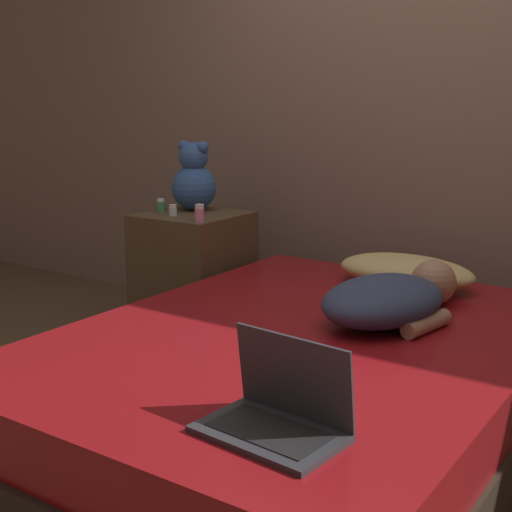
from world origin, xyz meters
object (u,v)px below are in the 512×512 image
(person_lying, at_px, (391,298))
(bottle_pink, at_px, (200,213))
(bottle_clear, at_px, (173,210))
(pillow, at_px, (406,271))
(bottle_green, at_px, (161,206))
(teddy_bear, at_px, (194,180))
(laptop, at_px, (279,411))

(person_lying, xyz_separation_m, bottle_pink, (-1.08, 0.23, 0.19))
(person_lying, distance_m, bottle_clear, 1.36)
(pillow, bearing_deg, bottle_pink, -164.71)
(person_lying, height_order, bottle_pink, bottle_pink)
(pillow, relative_size, bottle_clear, 10.99)
(bottle_pink, bearing_deg, bottle_green, 160.15)
(bottle_green, distance_m, bottle_pink, 0.38)
(bottle_green, distance_m, bottle_clear, 0.14)
(bottle_clear, bearing_deg, person_lying, -13.16)
(pillow, distance_m, bottle_clear, 1.20)
(person_lying, bearing_deg, bottle_green, 176.20)
(teddy_bear, xyz_separation_m, bottle_clear, (0.03, -0.20, -0.13))
(laptop, bearing_deg, bottle_green, 144.62)
(teddy_bear, bearing_deg, bottle_clear, -82.66)
(bottle_green, height_order, bottle_pink, bottle_pink)
(laptop, height_order, bottle_green, bottle_green)
(person_lying, bearing_deg, bottle_pink, 178.17)
(bottle_green, xyz_separation_m, bottle_clear, (0.13, -0.05, -0.01))
(teddy_bear, bearing_deg, laptop, -45.52)
(bottle_green, bearing_deg, pillow, 5.62)
(pillow, relative_size, laptop, 1.63)
(bottle_green, bearing_deg, person_lying, -14.08)
(teddy_bear, relative_size, bottle_green, 5.28)
(laptop, distance_m, bottle_clear, 1.96)
(teddy_bear, height_order, bottle_green, teddy_bear)
(pillow, bearing_deg, bottle_clear, -171.16)
(pillow, height_order, person_lying, person_lying)
(bottle_green, bearing_deg, laptop, -40.67)
(bottle_green, bearing_deg, teddy_bear, 55.85)
(pillow, bearing_deg, bottle_green, -174.38)
(person_lying, bearing_deg, bottle_clear, 177.12)
(person_lying, xyz_separation_m, bottle_green, (-1.44, 0.36, 0.18))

